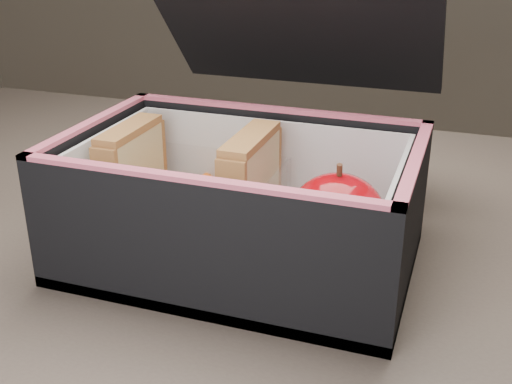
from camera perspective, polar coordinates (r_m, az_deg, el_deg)
kitchen_table at (r=0.68m, az=-2.07°, el=-10.26°), size 1.20×0.80×0.75m
lunch_bag at (r=0.56m, az=-1.11°, el=-0.07°), size 0.30×0.33×0.25m
plastic_tub at (r=0.59m, az=-5.84°, el=-0.82°), size 0.16×0.11×0.07m
sandwich_left at (r=0.61m, az=-10.93°, el=1.47°), size 0.02×0.09×0.10m
sandwich_right at (r=0.56m, az=-0.48°, el=0.24°), size 0.03×0.09×0.10m
carrot_sticks at (r=0.61m, az=-5.61°, el=-1.71°), size 0.05×0.15×0.03m
paper_napkin at (r=0.55m, az=6.73°, el=-6.03°), size 0.10×0.11×0.01m
red_apple at (r=0.53m, az=7.20°, el=-2.28°), size 0.09×0.09×0.09m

